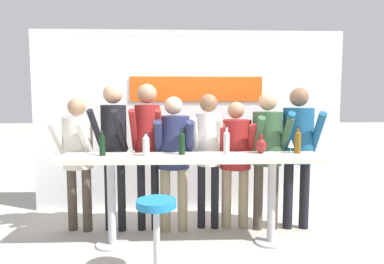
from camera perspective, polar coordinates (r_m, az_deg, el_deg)
name	(u,v)px	position (r m, az deg, el deg)	size (l,w,h in m)	color
ground_plane	(192,244)	(4.08, 0.04, -18.16)	(40.00, 40.00, 0.00)	#B2ADA3
back_wall	(189,121)	(5.05, -0.54, 1.86)	(4.50, 0.12, 2.62)	white
tasting_table	(192,169)	(3.82, 0.04, -6.21)	(2.90, 0.49, 1.02)	silver
bar_stool	(157,226)	(3.24, -5.94, -15.36)	(0.38, 0.38, 0.73)	#B2B2B7
person_far_left	(78,150)	(4.41, -18.52, -2.80)	(0.48, 0.58, 1.65)	#473D33
person_left	(114,139)	(4.28, -12.94, -1.10)	(0.44, 0.58, 1.82)	black
person_center_left	(147,138)	(4.23, -7.44, -1.07)	(0.37, 0.53, 1.82)	black
person_center	(174,149)	(4.17, -3.06, -2.93)	(0.47, 0.55, 1.67)	gray
person_center_right	(208,145)	(4.27, 2.73, -2.16)	(0.42, 0.55, 1.70)	black
person_right	(235,151)	(4.33, 7.26, -3.24)	(0.50, 0.57, 1.60)	gray
person_far_right	(267,145)	(4.33, 12.43, -2.19)	(0.46, 0.57, 1.72)	#473D33
person_rightmost	(298,142)	(4.45, 17.26, -1.65)	(0.46, 0.57, 1.78)	black
wine_bottle_0	(146,145)	(3.77, -7.69, -2.11)	(0.08, 0.08, 0.26)	#B7BCC1
wine_bottle_1	(298,141)	(4.09, 17.19, -1.44)	(0.07, 0.07, 0.31)	brown
wine_bottle_2	(102,144)	(3.87, -14.73, -1.94)	(0.07, 0.07, 0.28)	black
wine_bottle_3	(182,142)	(3.82, -1.70, -1.74)	(0.07, 0.07, 0.30)	black
wine_bottle_4	(226,142)	(3.82, 5.77, -1.61)	(0.07, 0.07, 0.33)	#B7BCC1
wine_glass_0	(291,144)	(3.91, 16.15, -1.94)	(0.07, 0.07, 0.18)	silver
decorative_vase	(261,146)	(3.99, 11.41, -2.22)	(0.13, 0.13, 0.22)	maroon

